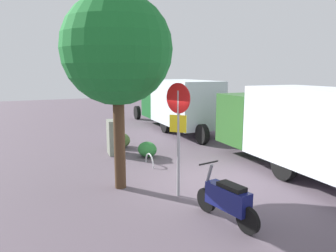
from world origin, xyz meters
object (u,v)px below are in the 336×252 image
Objects in this scene: box_truck_near at (296,124)px; box_truck_far at (177,102)px; stop_sign at (178,122)px; bike_rack_hoop at (150,165)px; street_tree at (117,50)px; utility_cabinet at (115,137)px; motorcycle at (227,199)px.

box_truck_far reaches higher than box_truck_near.
box_truck_near is 8.19m from box_truck_far.
stop_sign reaches higher than bike_rack_hoop.
street_tree reaches higher than stop_sign.
box_truck_far is at bearing -36.53° from street_tree.
street_tree reaches higher than utility_cabinet.
street_tree reaches higher than motorcycle.
box_truck_far is at bearing 3.51° from box_truck_near.
box_truck_far is 9.72× the size of bike_rack_hoop.
bike_rack_hoop is (2.84, -0.33, -1.96)m from stop_sign.
street_tree is (2.97, 1.49, 3.24)m from motorcycle.
box_truck_far is 9.35m from street_tree.
box_truck_near is at bearing -121.49° from bike_rack_hoop.
motorcycle is at bearing 161.34° from box_truck_far.
utility_cabinet is at bearing -13.00° from street_tree.
street_tree is 4.82m from utility_cabinet.
stop_sign is 3.46× the size of bike_rack_hoop.
stop_sign reaches higher than motorcycle.
stop_sign is (1.74, 0.30, 1.44)m from motorcycle.
box_truck_far is 7.07m from bike_rack_hoop.
street_tree is (1.23, 1.19, 1.80)m from stop_sign.
bike_rack_hoop is at bearing -161.12° from utility_cabinet.
stop_sign is at bearing 173.46° from bike_rack_hoop.
bike_rack_hoop is (2.50, 4.08, -1.55)m from box_truck_near.
motorcycle is 0.61× the size of stop_sign.
stop_sign is at bearing -135.92° from street_tree.
box_truck_far is 1.58× the size of street_tree.
box_truck_near is 5.03m from bike_rack_hoop.
box_truck_far reaches higher than motorcycle.
box_truck_far is 11.04m from motorcycle.
utility_cabinet is at bearing 4.20° from stop_sign.
bike_rack_hoop is at bearing -9.84° from motorcycle.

